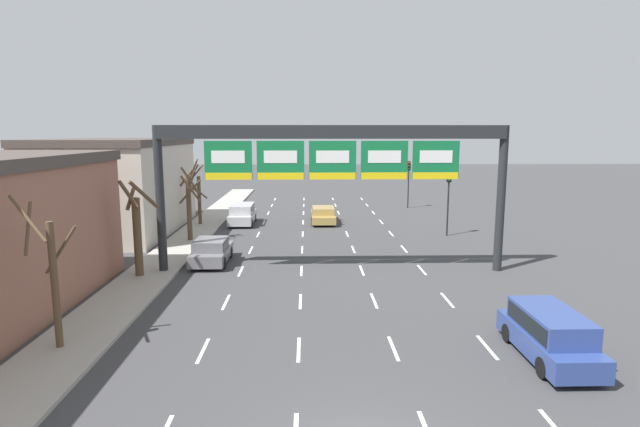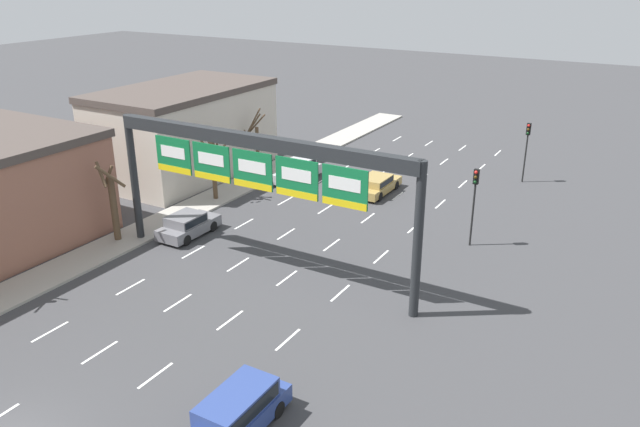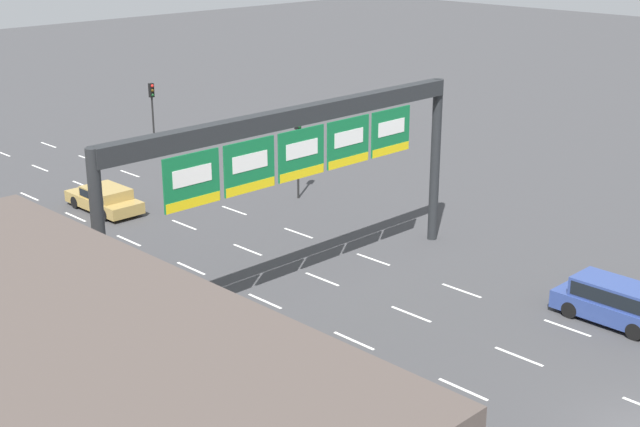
{
  "view_description": "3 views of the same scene",
  "coord_description": "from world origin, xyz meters",
  "px_view_note": "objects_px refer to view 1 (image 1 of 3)",
  "views": [
    {
      "loc": [
        -1.36,
        -10.32,
        7.41
      ],
      "look_at": [
        -0.59,
        17.82,
        2.87
      ],
      "focal_mm": 28.0,
      "sensor_mm": 36.0,
      "label": 1
    },
    {
      "loc": [
        18.34,
        -9.16,
        15.81
      ],
      "look_at": [
        2.15,
        18.73,
        2.95
      ],
      "focal_mm": 35.0,
      "sensor_mm": 36.0,
      "label": 2
    },
    {
      "loc": [
        -23.46,
        -9.31,
        15.03
      ],
      "look_at": [
        2.0,
        16.49,
        2.81
      ],
      "focal_mm": 50.0,
      "sensor_mm": 36.0,
      "label": 3
    }
  ],
  "objects_px": {
    "suv_silver": "(242,213)",
    "traffic_light_near_gantry": "(409,175)",
    "tree_bare_furthest": "(137,229)",
    "tree_bare_third": "(189,201)",
    "suv_blue": "(549,332)",
    "sign_gantry": "(332,154)",
    "car_grey": "(211,250)",
    "car_gold": "(323,214)",
    "traffic_light_mid_block": "(449,189)",
    "tree_bare_second": "(51,274)",
    "tree_bare_closest": "(198,193)"
  },
  "relations": [
    {
      "from": "suv_silver",
      "to": "tree_bare_furthest",
      "type": "xyz_separation_m",
      "value": [
        -3.35,
        -15.45,
        1.68
      ]
    },
    {
      "from": "suv_blue",
      "to": "traffic_light_near_gantry",
      "type": "xyz_separation_m",
      "value": [
        2.15,
        33.78,
        2.41
      ]
    },
    {
      "from": "sign_gantry",
      "to": "car_gold",
      "type": "bearing_deg",
      "value": 89.9
    },
    {
      "from": "car_grey",
      "to": "suv_silver",
      "type": "xyz_separation_m",
      "value": [
        0.2,
        12.56,
        0.16
      ]
    },
    {
      "from": "traffic_light_near_gantry",
      "to": "tree_bare_furthest",
      "type": "height_order",
      "value": "tree_bare_furthest"
    },
    {
      "from": "sign_gantry",
      "to": "car_grey",
      "type": "distance_m",
      "value": 9.02
    },
    {
      "from": "suv_blue",
      "to": "traffic_light_near_gantry",
      "type": "bearing_deg",
      "value": 86.35
    },
    {
      "from": "car_gold",
      "to": "suv_blue",
      "type": "relative_size",
      "value": 1.08
    },
    {
      "from": "tree_bare_closest",
      "to": "car_gold",
      "type": "bearing_deg",
      "value": 5.6
    },
    {
      "from": "tree_bare_closest",
      "to": "suv_blue",
      "type": "bearing_deg",
      "value": -55.83
    },
    {
      "from": "sign_gantry",
      "to": "car_grey",
      "type": "xyz_separation_m",
      "value": [
        -6.83,
        1.92,
        -5.56
      ]
    },
    {
      "from": "suv_silver",
      "to": "tree_bare_second",
      "type": "xyz_separation_m",
      "value": [
        -3.31,
        -24.14,
        1.81
      ]
    },
    {
      "from": "car_gold",
      "to": "suv_silver",
      "type": "relative_size",
      "value": 1.06
    },
    {
      "from": "car_gold",
      "to": "traffic_light_mid_block",
      "type": "height_order",
      "value": "traffic_light_mid_block"
    },
    {
      "from": "suv_blue",
      "to": "suv_silver",
      "type": "xyz_separation_m",
      "value": [
        -13.28,
        25.19,
        -0.0
      ]
    },
    {
      "from": "sign_gantry",
      "to": "traffic_light_mid_block",
      "type": "relative_size",
      "value": 3.84
    },
    {
      "from": "traffic_light_near_gantry",
      "to": "tree_bare_third",
      "type": "xyz_separation_m",
      "value": [
        -18.16,
        -15.27,
        -0.52
      ]
    },
    {
      "from": "traffic_light_near_gantry",
      "to": "tree_bare_third",
      "type": "relative_size",
      "value": 0.92
    },
    {
      "from": "tree_bare_second",
      "to": "tree_bare_furthest",
      "type": "bearing_deg",
      "value": 90.28
    },
    {
      "from": "sign_gantry",
      "to": "tree_bare_furthest",
      "type": "bearing_deg",
      "value": -174.45
    },
    {
      "from": "car_grey",
      "to": "traffic_light_near_gantry",
      "type": "xyz_separation_m",
      "value": [
        15.63,
        21.15,
        2.57
      ]
    },
    {
      "from": "sign_gantry",
      "to": "car_grey",
      "type": "relative_size",
      "value": 4.44
    },
    {
      "from": "tree_bare_second",
      "to": "tree_bare_furthest",
      "type": "height_order",
      "value": "tree_bare_second"
    },
    {
      "from": "car_gold",
      "to": "tree_bare_third",
      "type": "relative_size",
      "value": 0.95
    },
    {
      "from": "suv_silver",
      "to": "traffic_light_near_gantry",
      "type": "xyz_separation_m",
      "value": [
        15.43,
        8.59,
        2.42
      ]
    },
    {
      "from": "car_gold",
      "to": "suv_silver",
      "type": "xyz_separation_m",
      "value": [
        -6.66,
        -0.47,
        0.2
      ]
    },
    {
      "from": "car_gold",
      "to": "tree_bare_furthest",
      "type": "height_order",
      "value": "tree_bare_furthest"
    },
    {
      "from": "tree_bare_closest",
      "to": "car_grey",
      "type": "bearing_deg",
      "value": -74.8
    },
    {
      "from": "traffic_light_mid_block",
      "to": "tree_bare_closest",
      "type": "distance_m",
      "value": 19.57
    },
    {
      "from": "sign_gantry",
      "to": "traffic_light_near_gantry",
      "type": "bearing_deg",
      "value": 69.12
    },
    {
      "from": "sign_gantry",
      "to": "tree_bare_second",
      "type": "xyz_separation_m",
      "value": [
        -9.94,
        -9.67,
        -3.6
      ]
    },
    {
      "from": "tree_bare_furthest",
      "to": "tree_bare_third",
      "type": "bearing_deg",
      "value": 85.92
    },
    {
      "from": "car_gold",
      "to": "tree_bare_closest",
      "type": "bearing_deg",
      "value": -174.4
    },
    {
      "from": "traffic_light_near_gantry",
      "to": "traffic_light_mid_block",
      "type": "height_order",
      "value": "traffic_light_mid_block"
    },
    {
      "from": "car_grey",
      "to": "tree_bare_furthest",
      "type": "height_order",
      "value": "tree_bare_furthest"
    },
    {
      "from": "tree_bare_third",
      "to": "suv_silver",
      "type": "bearing_deg",
      "value": 67.79
    },
    {
      "from": "traffic_light_mid_block",
      "to": "tree_bare_closest",
      "type": "bearing_deg",
      "value": 166.48
    },
    {
      "from": "tree_bare_second",
      "to": "traffic_light_mid_block",
      "type": "bearing_deg",
      "value": 45.3
    },
    {
      "from": "car_grey",
      "to": "traffic_light_near_gantry",
      "type": "relative_size",
      "value": 0.89
    },
    {
      "from": "tree_bare_third",
      "to": "car_gold",
      "type": "bearing_deg",
      "value": 37.3
    },
    {
      "from": "suv_blue",
      "to": "tree_bare_furthest",
      "type": "relative_size",
      "value": 0.89
    },
    {
      "from": "car_grey",
      "to": "tree_bare_second",
      "type": "bearing_deg",
      "value": -105.04
    },
    {
      "from": "traffic_light_mid_block",
      "to": "tree_bare_second",
      "type": "xyz_separation_m",
      "value": [
        -18.85,
        -19.05,
        -0.7
      ]
    },
    {
      "from": "suv_blue",
      "to": "traffic_light_mid_block",
      "type": "height_order",
      "value": "traffic_light_mid_block"
    },
    {
      "from": "tree_bare_second",
      "to": "tree_bare_furthest",
      "type": "xyz_separation_m",
      "value": [
        -0.04,
        8.7,
        -0.13
      ]
    },
    {
      "from": "traffic_light_mid_block",
      "to": "sign_gantry",
      "type": "bearing_deg",
      "value": -133.5
    },
    {
      "from": "suv_silver",
      "to": "tree_bare_furthest",
      "type": "distance_m",
      "value": 15.89
    },
    {
      "from": "tree_bare_furthest",
      "to": "traffic_light_near_gantry",
      "type": "bearing_deg",
      "value": 51.99
    },
    {
      "from": "tree_bare_closest",
      "to": "tree_bare_third",
      "type": "distance_m",
      "value": 6.2
    },
    {
      "from": "tree_bare_third",
      "to": "suv_blue",
      "type": "bearing_deg",
      "value": -49.16
    }
  ]
}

